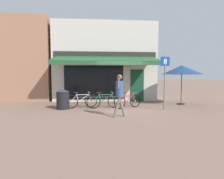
{
  "coord_description": "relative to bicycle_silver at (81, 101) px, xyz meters",
  "views": [
    {
      "loc": [
        -1.17,
        -8.75,
        1.63
      ],
      "look_at": [
        -0.57,
        -0.88,
        1.05
      ],
      "focal_mm": 28.0,
      "sensor_mm": 36.0,
      "label": 1
    }
  ],
  "objects": [
    {
      "name": "bicycle_silver",
      "position": [
        0.0,
        0.0,
        0.0
      ],
      "size": [
        1.69,
        0.7,
        0.84
      ],
      "rotation": [
        -0.02,
        0.0,
        0.33
      ],
      "color": "black",
      "rests_on": "ground_plane"
    },
    {
      "name": "ground_plane",
      "position": [
        2.09,
        -0.4,
        -0.38
      ],
      "size": [
        160.0,
        160.0,
        0.0
      ],
      "primitive_type": "plane",
      "color": "#846656"
    },
    {
      "name": "neighbour_building",
      "position": [
        -5.34,
        4.32,
        2.39
      ],
      "size": [
        6.07,
        4.0,
        5.55
      ],
      "color": "#9E7056",
      "rests_on": "ground_plane"
    },
    {
      "name": "bicycle_red",
      "position": [
        2.42,
        -0.23,
        -0.01
      ],
      "size": [
        1.53,
        0.82,
        0.82
      ],
      "rotation": [
        -0.04,
        0.0,
        0.45
      ],
      "color": "black",
      "rests_on": "ground_plane"
    },
    {
      "name": "cafe_parasol",
      "position": [
        5.76,
        0.73,
        1.64
      ],
      "size": [
        2.29,
        2.29,
        2.29
      ],
      "color": "#4C3D2D",
      "rests_on": "ground_plane"
    },
    {
      "name": "shop_front",
      "position": [
        1.38,
        3.8,
        2.26
      ],
      "size": [
        6.97,
        4.85,
        5.29
      ],
      "color": "beige",
      "rests_on": "ground_plane"
    },
    {
      "name": "bike_rack_rail",
      "position": [
        1.29,
        0.08,
        0.09
      ],
      "size": [
        3.05,
        0.04,
        0.57
      ],
      "color": "#47494F",
      "rests_on": "ground_plane"
    },
    {
      "name": "litter_bin",
      "position": [
        -0.89,
        -0.26,
        0.13
      ],
      "size": [
        0.65,
        0.65,
        1.01
      ],
      "color": "black",
      "rests_on": "ground_plane"
    },
    {
      "name": "parking_sign",
      "position": [
        4.12,
        -0.89,
        1.23
      ],
      "size": [
        0.44,
        0.07,
        2.65
      ],
      "color": "slate",
      "rests_on": "ground_plane"
    },
    {
      "name": "bicycle_green",
      "position": [
        1.18,
        -0.19,
        0.0
      ],
      "size": [
        1.79,
        0.53,
        0.86
      ],
      "rotation": [
        0.07,
        0.0,
        0.19
      ],
      "color": "black",
      "rests_on": "ground_plane"
    },
    {
      "name": "pedestrian_adult",
      "position": [
        1.75,
        -2.22,
        0.69
      ],
      "size": [
        0.56,
        0.53,
        1.73
      ],
      "rotation": [
        0.0,
        0.0,
        3.23
      ],
      "color": "slate",
      "rests_on": "ground_plane"
    }
  ]
}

